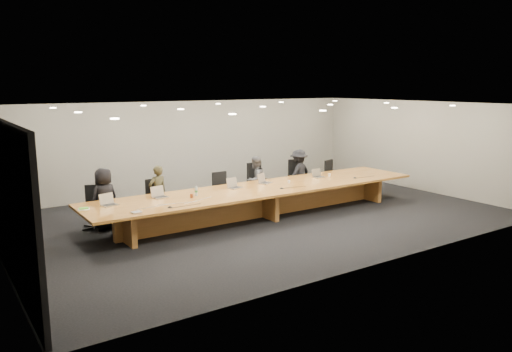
# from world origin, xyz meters

# --- Properties ---
(ground) EXTENTS (12.00, 12.00, 0.00)m
(ground) POSITION_xyz_m (0.00, 0.00, 0.00)
(ground) COLOR black
(ground) RESTS_ON ground
(back_wall) EXTENTS (12.00, 0.02, 2.80)m
(back_wall) POSITION_xyz_m (0.00, 4.00, 1.40)
(back_wall) COLOR #B1ADA1
(back_wall) RESTS_ON ground
(conference_table) EXTENTS (9.00, 1.80, 0.75)m
(conference_table) POSITION_xyz_m (0.00, 0.00, 0.52)
(conference_table) COLOR #995D21
(conference_table) RESTS_ON ground
(chair_far_left) EXTENTS (0.67, 0.67, 1.03)m
(chair_far_left) POSITION_xyz_m (-3.84, 1.28, 0.51)
(chair_far_left) COLOR black
(chair_far_left) RESTS_ON ground
(chair_left) EXTENTS (0.54, 0.54, 1.03)m
(chair_left) POSITION_xyz_m (-2.32, 1.21, 0.51)
(chair_left) COLOR black
(chair_left) RESTS_ON ground
(chair_mid_left) EXTENTS (0.52, 0.52, 1.02)m
(chair_mid_left) POSITION_xyz_m (-0.46, 1.19, 0.51)
(chair_mid_left) COLOR black
(chair_mid_left) RESTS_ON ground
(chair_mid_right) EXTENTS (0.62, 0.62, 1.15)m
(chair_mid_right) POSITION_xyz_m (0.79, 1.33, 0.57)
(chair_mid_right) COLOR black
(chair_mid_right) RESTS_ON ground
(chair_right) EXTENTS (0.68, 0.68, 1.11)m
(chair_right) POSITION_xyz_m (2.22, 1.33, 0.56)
(chair_right) COLOR black
(chair_right) RESTS_ON ground
(chair_far_right) EXTENTS (0.64, 0.64, 1.01)m
(chair_far_right) POSITION_xyz_m (3.54, 1.22, 0.50)
(chair_far_right) COLOR black
(chair_far_right) RESTS_ON ground
(person_a) EXTENTS (0.81, 0.65, 1.43)m
(person_a) POSITION_xyz_m (-3.65, 1.13, 0.72)
(person_a) COLOR black
(person_a) RESTS_ON ground
(person_b) EXTENTS (0.55, 0.41, 1.36)m
(person_b) POSITION_xyz_m (-2.30, 1.24, 0.68)
(person_b) COLOR #322F1B
(person_b) RESTS_ON ground
(person_c) EXTENTS (0.80, 0.71, 1.36)m
(person_c) POSITION_xyz_m (0.59, 1.22, 0.68)
(person_c) COLOR #525153
(person_c) RESTS_ON ground
(person_d) EXTENTS (1.02, 0.74, 1.42)m
(person_d) POSITION_xyz_m (2.15, 1.24, 0.71)
(person_d) COLOR black
(person_d) RESTS_ON ground
(laptop_a) EXTENTS (0.38, 0.32, 0.26)m
(laptop_a) POSITION_xyz_m (-3.79, 0.28, 0.88)
(laptop_a) COLOR #BAAA8E
(laptop_a) RESTS_ON conference_table
(laptop_b) EXTENTS (0.38, 0.31, 0.27)m
(laptop_b) POSITION_xyz_m (-2.59, 0.37, 0.88)
(laptop_b) COLOR #C1AD93
(laptop_b) RESTS_ON conference_table
(laptop_c) EXTENTS (0.38, 0.31, 0.26)m
(laptop_c) POSITION_xyz_m (-0.61, 0.32, 0.88)
(laptop_c) COLOR #BFAB92
(laptop_c) RESTS_ON conference_table
(laptop_d) EXTENTS (0.41, 0.36, 0.27)m
(laptop_d) POSITION_xyz_m (0.37, 0.41, 0.88)
(laptop_d) COLOR #C7B198
(laptop_d) RESTS_ON conference_table
(laptop_e) EXTENTS (0.31, 0.23, 0.24)m
(laptop_e) POSITION_xyz_m (2.10, 0.28, 0.87)
(laptop_e) COLOR tan
(laptop_e) RESTS_ON conference_table
(water_bottle) EXTENTS (0.08, 0.08, 0.22)m
(water_bottle) POSITION_xyz_m (-1.82, 0.09, 0.86)
(water_bottle) COLOR #B4C5C2
(water_bottle) RESTS_ON conference_table
(amber_mug) EXTENTS (0.08, 0.08, 0.10)m
(amber_mug) POSITION_xyz_m (-2.00, -0.04, 0.80)
(amber_mug) COLOR brown
(amber_mug) RESTS_ON conference_table
(paper_cup_near) EXTENTS (0.09, 0.09, 0.08)m
(paper_cup_near) POSITION_xyz_m (0.89, 0.07, 0.79)
(paper_cup_near) COLOR white
(paper_cup_near) RESTS_ON conference_table
(paper_cup_far) EXTENTS (0.10, 0.10, 0.09)m
(paper_cup_far) POSITION_xyz_m (2.43, 0.20, 0.79)
(paper_cup_far) COLOR silver
(paper_cup_far) RESTS_ON conference_table
(notepad) EXTENTS (0.26, 0.23, 0.01)m
(notepad) POSITION_xyz_m (-4.35, 0.23, 0.76)
(notepad) COLOR white
(notepad) RESTS_ON conference_table
(lime_gadget) EXTENTS (0.19, 0.12, 0.03)m
(lime_gadget) POSITION_xyz_m (-4.35, 0.23, 0.78)
(lime_gadget) COLOR #6ACD36
(lime_gadget) RESTS_ON notepad
(av_box) EXTENTS (0.20, 0.16, 0.03)m
(av_box) POSITION_xyz_m (-3.55, -0.64, 0.76)
(av_box) COLOR silver
(av_box) RESTS_ON conference_table
(mic_left) EXTENTS (0.12, 0.12, 0.03)m
(mic_left) POSITION_xyz_m (-2.80, -0.61, 0.76)
(mic_left) COLOR black
(mic_left) RESTS_ON conference_table
(mic_center) EXTENTS (0.14, 0.14, 0.03)m
(mic_center) POSITION_xyz_m (0.32, -0.37, 0.76)
(mic_center) COLOR black
(mic_center) RESTS_ON conference_table
(mic_right) EXTENTS (0.15, 0.15, 0.03)m
(mic_right) POSITION_xyz_m (2.85, -0.37, 0.77)
(mic_right) COLOR black
(mic_right) RESTS_ON conference_table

